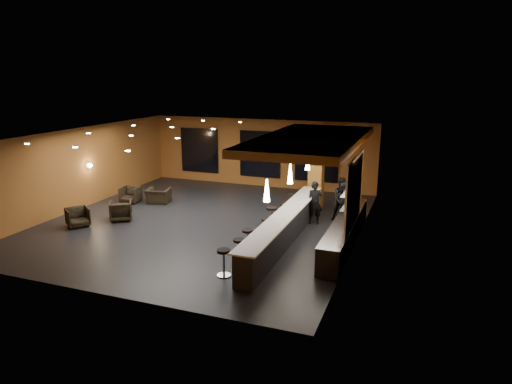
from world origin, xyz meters
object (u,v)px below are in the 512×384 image
(prep_counter, at_px, (345,232))
(pendant_2, at_px, (308,161))
(armchair_c, at_px, (131,195))
(armchair_b, at_px, (121,211))
(column, at_px, (316,169))
(bar_stool_2, at_px, (248,237))
(bar_stool_3, at_px, (267,226))
(bar_stool_5, at_px, (284,210))
(bar_stool_4, at_px, (272,215))
(pendant_0, at_px, (267,191))
(bar_stool_6, at_px, (293,201))
(bar_counter, at_px, (285,228))
(staff_b, at_px, (342,199))
(pendant_1, at_px, (290,174))
(staff_a, at_px, (315,203))
(staff_c, at_px, (344,202))
(armchair_a, at_px, (78,217))
(armchair_d, at_px, (158,196))
(bar_stool_1, at_px, (239,248))
(bar_stool_0, at_px, (224,259))

(prep_counter, distance_m, pendant_2, 3.73)
(armchair_c, bearing_deg, armchair_b, -70.91)
(column, distance_m, bar_stool_2, 6.08)
(bar_stool_3, height_order, bar_stool_5, bar_stool_3)
(bar_stool_2, height_order, bar_stool_4, bar_stool_4)
(armchair_c, relative_size, bar_stool_5, 1.08)
(column, relative_size, armchair_b, 4.02)
(pendant_0, relative_size, bar_stool_6, 0.85)
(bar_counter, height_order, pendant_0, pendant_0)
(prep_counter, relative_size, staff_b, 3.39)
(column, bearing_deg, pendant_1, -90.00)
(staff_a, xyz_separation_m, armchair_c, (-8.63, 0.05, -0.48))
(armchair_c, bearing_deg, bar_stool_5, -9.90)
(staff_a, xyz_separation_m, armchair_b, (-7.44, -2.28, -0.45))
(prep_counter, xyz_separation_m, staff_b, (-0.56, 2.60, 0.46))
(staff_b, relative_size, staff_c, 1.09)
(armchair_b, distance_m, bar_stool_6, 7.10)
(bar_stool_5, bearing_deg, armchair_a, -155.65)
(pendant_2, bearing_deg, pendant_1, -90.00)
(bar_stool_2, bearing_deg, armchair_d, 145.92)
(armchair_a, xyz_separation_m, bar_stool_4, (7.13, 2.32, 0.18))
(armchair_b, bearing_deg, bar_stool_6, 174.65)
(pendant_0, height_order, bar_stool_3, pendant_0)
(column, bearing_deg, pendant_0, -90.00)
(armchair_a, relative_size, bar_stool_4, 0.94)
(staff_b, xyz_separation_m, bar_stool_1, (-2.26, -5.33, -0.39))
(bar_stool_1, bearing_deg, bar_stool_3, 87.08)
(pendant_1, height_order, bar_stool_3, pendant_1)
(bar_stool_3, bearing_deg, pendant_2, 76.52)
(armchair_a, xyz_separation_m, bar_stool_5, (7.33, 3.32, 0.11))
(armchair_a, height_order, armchair_c, armchair_c)
(pendant_2, bearing_deg, bar_stool_5, -128.55)
(pendant_0, distance_m, bar_stool_0, 2.40)
(pendant_2, xyz_separation_m, armchair_c, (-8.13, -0.61, -1.98))
(bar_stool_1, height_order, bar_stool_6, bar_stool_6)
(bar_counter, xyz_separation_m, armchair_c, (-8.13, 2.39, -0.13))
(staff_b, xyz_separation_m, bar_stool_4, (-2.33, -1.97, -0.33))
(armchair_d, height_order, bar_stool_2, bar_stool_2)
(bar_counter, relative_size, bar_stool_0, 9.78)
(staff_c, height_order, bar_stool_5, staff_c)
(armchair_b, bearing_deg, staff_a, 162.84)
(column, height_order, pendant_1, column)
(armchair_b, bearing_deg, staff_b, 165.77)
(pendant_1, bearing_deg, armchair_a, -168.17)
(staff_c, xyz_separation_m, bar_stool_6, (-2.25, 0.52, -0.29))
(bar_counter, distance_m, armchair_c, 8.47)
(bar_stool_2, xyz_separation_m, bar_stool_3, (0.20, 1.33, 0.01))
(staff_b, bearing_deg, pendant_1, -138.59)
(armchair_d, bearing_deg, prep_counter, 154.34)
(staff_b, xyz_separation_m, armchair_b, (-8.38, -3.05, -0.49))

